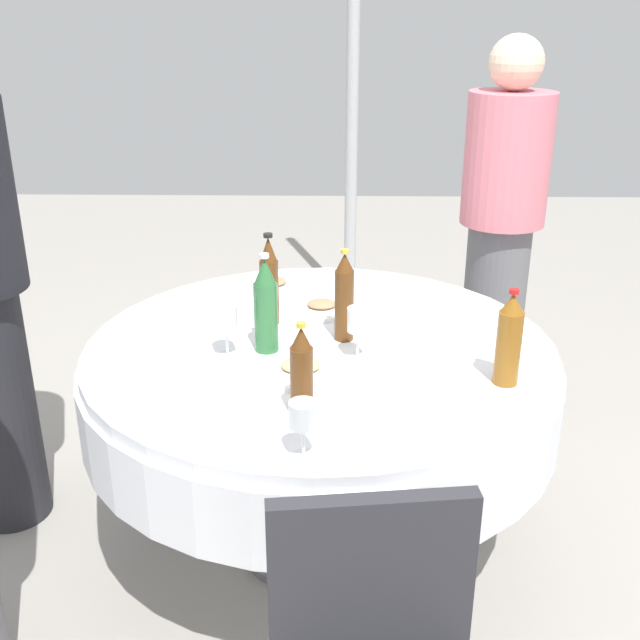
% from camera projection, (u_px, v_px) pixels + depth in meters
% --- Properties ---
extents(ground_plane, '(10.00, 10.00, 0.00)m').
position_uv_depth(ground_plane, '(320.00, 539.00, 2.63)').
color(ground_plane, gray).
extents(dining_table, '(1.46, 1.46, 0.74)m').
position_uv_depth(dining_table, '(320.00, 386.00, 2.40)').
color(dining_table, white).
rests_on(dining_table, ground_plane).
extents(bottle_brown_front, '(0.06, 0.06, 0.29)m').
position_uv_depth(bottle_brown_front, '(344.00, 298.00, 2.32)').
color(bottle_brown_front, '#593314').
rests_on(bottle_brown_front, dining_table).
extents(bottle_amber_near, '(0.07, 0.07, 0.27)m').
position_uv_depth(bottle_amber_near, '(509.00, 340.00, 2.05)').
color(bottle_amber_near, '#8C5619').
rests_on(bottle_amber_near, dining_table).
extents(bottle_brown_north, '(0.06, 0.06, 0.30)m').
position_uv_depth(bottle_brown_north, '(269.00, 282.00, 2.43)').
color(bottle_brown_north, '#593314').
rests_on(bottle_brown_north, dining_table).
extents(bottle_brown_right, '(0.06, 0.06, 0.26)m').
position_uv_depth(bottle_brown_right, '(302.00, 373.00, 1.89)').
color(bottle_brown_right, '#593314').
rests_on(bottle_brown_right, dining_table).
extents(bottle_green_outer, '(0.07, 0.07, 0.30)m').
position_uv_depth(bottle_green_outer, '(266.00, 306.00, 2.24)').
color(bottle_green_outer, '#2D6B38').
rests_on(bottle_green_outer, dining_table).
extents(wine_glass_right, '(0.06, 0.06, 0.16)m').
position_uv_depth(wine_glass_right, '(358.00, 322.00, 2.20)').
color(wine_glass_right, white).
rests_on(wine_glass_right, dining_table).
extents(wine_glass_outer, '(0.07, 0.07, 0.16)m').
position_uv_depth(wine_glass_outer, '(226.00, 320.00, 2.22)').
color(wine_glass_outer, white).
rests_on(wine_glass_outer, dining_table).
extents(wine_glass_inner, '(0.07, 0.07, 0.14)m').
position_uv_depth(wine_glass_inner, '(303.00, 417.00, 1.72)').
color(wine_glass_inner, white).
rests_on(wine_glass_inner, dining_table).
extents(plate_left, '(0.21, 0.21, 0.04)m').
position_uv_depth(plate_left, '(322.00, 308.00, 2.58)').
color(plate_left, white).
rests_on(plate_left, dining_table).
extents(plate_east, '(0.25, 0.25, 0.04)m').
position_uv_depth(plate_east, '(301.00, 370.00, 2.15)').
color(plate_east, white).
rests_on(plate_east, dining_table).
extents(plate_rear, '(0.23, 0.23, 0.04)m').
position_uv_depth(plate_rear, '(272.00, 285.00, 2.78)').
color(plate_rear, white).
rests_on(plate_rear, dining_table).
extents(spoon_near, '(0.10, 0.17, 0.00)m').
position_uv_depth(spoon_near, '(215.00, 321.00, 2.49)').
color(spoon_near, silver).
rests_on(spoon_near, dining_table).
extents(knife_north, '(0.16, 0.12, 0.00)m').
position_uv_depth(knife_north, '(392.00, 341.00, 2.35)').
color(knife_north, silver).
rests_on(knife_north, dining_table).
extents(folded_napkin, '(0.14, 0.14, 0.02)m').
position_uv_depth(folded_napkin, '(165.00, 342.00, 2.32)').
color(folded_napkin, white).
rests_on(folded_napkin, dining_table).
extents(person_near, '(0.34, 0.34, 1.60)m').
position_uv_depth(person_near, '(501.00, 231.00, 3.13)').
color(person_near, slate).
rests_on(person_near, ground_plane).
extents(tent_pole_secondary, '(0.07, 0.07, 2.55)m').
position_uv_depth(tent_pole_secondary, '(353.00, 86.00, 4.21)').
color(tent_pole_secondary, '#B2B5B7').
rests_on(tent_pole_secondary, ground_plane).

